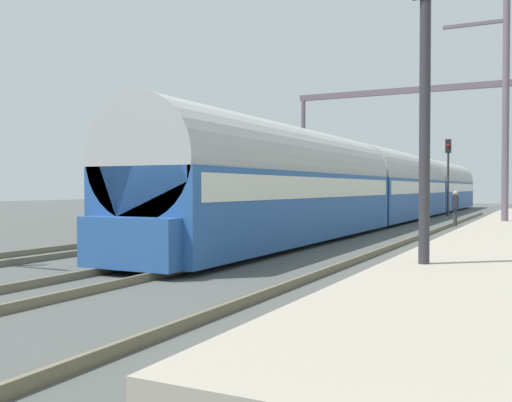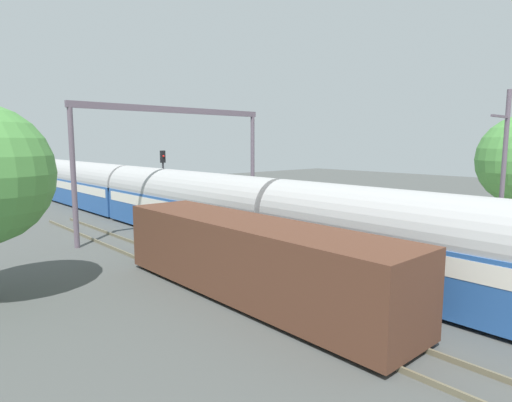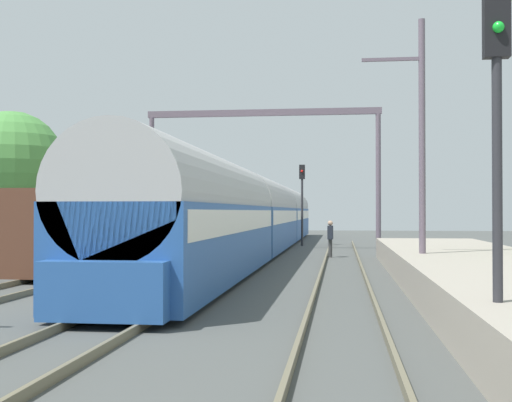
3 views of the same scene
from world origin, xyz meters
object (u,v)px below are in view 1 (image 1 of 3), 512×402
object	(u,v)px
person_crossing	(455,205)
catenary_gantry	(402,124)
railway_signal_far	(448,167)
passenger_train	(398,186)
freight_car	(243,197)
railway_signal_near	(425,75)

from	to	relation	value
person_crossing	catenary_gantry	distance (m)	8.15
railway_signal_far	passenger_train	bearing A→B (deg)	-107.67
person_crossing	freight_car	bearing A→B (deg)	-46.66
passenger_train	catenary_gantry	xyz separation A→B (m)	(0.00, 0.99, 3.71)
railway_signal_near	catenary_gantry	bearing A→B (deg)	103.25
passenger_train	railway_signal_near	size ratio (longest dim) A/B	9.40
passenger_train	railway_signal_near	bearing A→B (deg)	-76.28
freight_car	catenary_gantry	distance (m)	13.52
passenger_train	person_crossing	xyz separation A→B (m)	(3.84, -4.49, -0.94)
person_crossing	railway_signal_far	bearing A→B (deg)	-165.15
passenger_train	railway_signal_far	distance (m)	6.45
railway_signal_near	freight_car	bearing A→B (deg)	124.95
freight_car	railway_signal_far	xyz separation A→B (m)	(6.29, 17.12, 1.79)
catenary_gantry	railway_signal_far	bearing A→B (deg)	69.15
railway_signal_near	passenger_train	bearing A→B (deg)	103.72
passenger_train	railway_signal_far	xyz separation A→B (m)	(1.92, 6.02, 1.29)
person_crossing	catenary_gantry	xyz separation A→B (m)	(-3.84, 5.48, 4.65)
passenger_train	freight_car	bearing A→B (deg)	-111.49
person_crossing	catenary_gantry	size ratio (longest dim) A/B	0.13
passenger_train	person_crossing	distance (m)	5.98
railway_signal_far	person_crossing	bearing A→B (deg)	-79.65
freight_car	person_crossing	distance (m)	10.55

